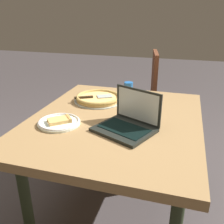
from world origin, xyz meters
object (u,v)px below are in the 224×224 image
pizza_plate (59,122)px  pizza_tray (98,98)px  drink_cup (128,88)px  chair_near (143,94)px  dining_table (115,129)px  laptop (128,122)px  table_knife (142,101)px

pizza_plate → pizza_tray: 0.44m
pizza_tray → drink_cup: bearing=-39.0°
pizza_tray → chair_near: 0.81m
pizza_tray → drink_cup: drink_cup is taller
dining_table → pizza_tray: (0.26, 0.20, 0.10)m
laptop → drink_cup: (0.61, 0.14, 0.01)m
drink_cup → pizza_tray: bearing=141.0°
dining_table → pizza_tray: bearing=38.3°
pizza_tray → chair_near: bearing=-15.4°
pizza_plate → table_knife: pizza_plate is taller
laptop → pizza_plate: bearing=96.8°
dining_table → chair_near: (1.01, -0.01, -0.09)m
pizza_plate → chair_near: size_ratio=0.26×
pizza_plate → chair_near: chair_near is taller
dining_table → laptop: 0.21m
pizza_plate → drink_cup: size_ratio=2.56×
pizza_tray → table_knife: pizza_tray is taller
pizza_plate → chair_near: (1.19, -0.30, -0.18)m
chair_near → dining_table: bearing=179.7°
drink_cup → laptop: bearing=-167.4°
drink_cup → chair_near: chair_near is taller
dining_table → chair_near: 1.02m
pizza_plate → table_knife: bearing=-37.6°
pizza_plate → drink_cup: bearing=-22.0°
dining_table → drink_cup: 0.49m
pizza_plate → chair_near: bearing=-13.9°
laptop → drink_cup: laptop is taller
dining_table → chair_near: bearing=-0.3°
laptop → pizza_tray: bearing=38.8°
laptop → table_knife: laptop is taller
pizza_tray → drink_cup: 0.28m
table_knife → drink_cup: (0.13, 0.13, 0.05)m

